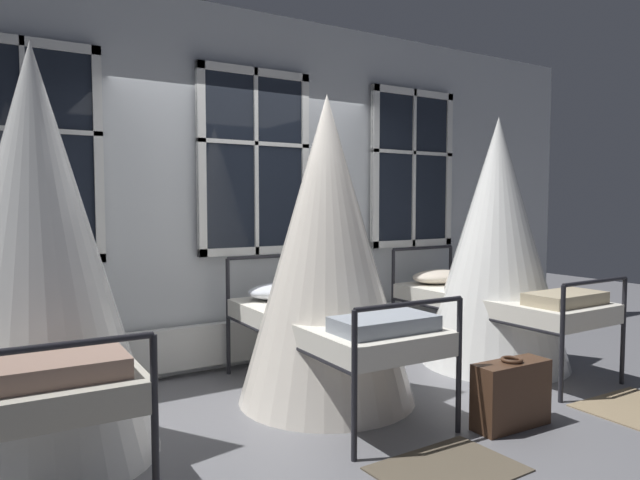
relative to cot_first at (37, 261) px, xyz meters
name	(u,v)px	position (x,y,z in m)	size (l,w,h in m)	color
ground	(316,397)	(1.91, 0.07, -1.16)	(16.45, 16.45, 0.00)	slate
back_wall_with_windows	(251,190)	(1.91, 1.23, 0.45)	(8.45, 0.10, 3.22)	silver
window_bank	(256,245)	(1.91, 1.11, -0.05)	(4.82, 0.10, 2.63)	black
cot_first	(37,261)	(0.00, 0.00, 0.00)	(1.34, 2.01, 2.40)	black
cot_second	(327,254)	(1.96, -0.01, -0.05)	(1.34, 2.01, 2.30)	black
cot_third	(496,246)	(3.81, -0.01, -0.06)	(1.34, 2.00, 2.28)	black
rug_second	(447,469)	(1.91, -1.35, -1.16)	(0.80, 0.56, 0.01)	brown
rug_third	(635,407)	(3.77, -1.35, -1.16)	(0.80, 0.56, 0.01)	#8E7A5B
suitcase_dark	(511,394)	(2.71, -1.12, -0.94)	(0.57, 0.23, 0.47)	#472D1E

